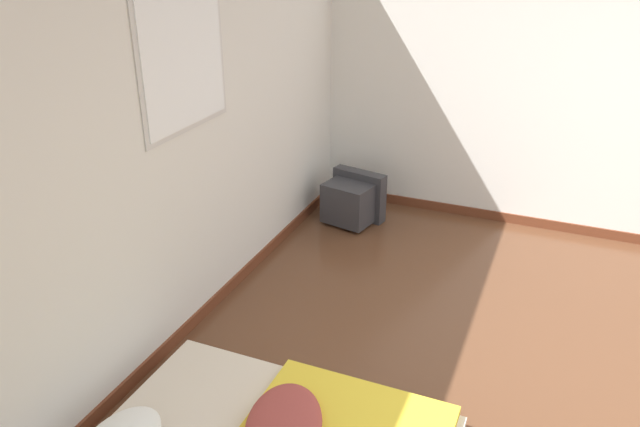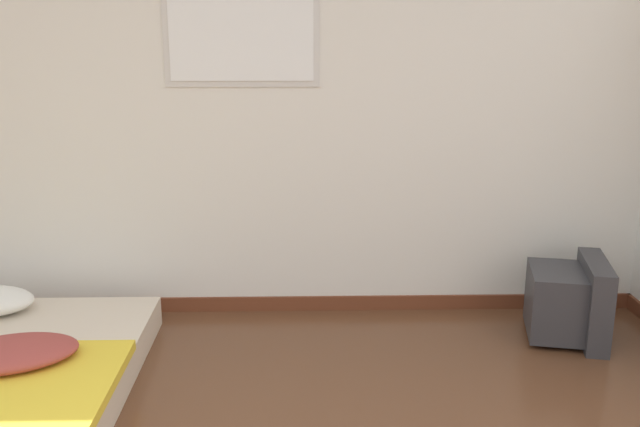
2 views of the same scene
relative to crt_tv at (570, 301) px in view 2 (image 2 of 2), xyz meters
The scene contains 2 objects.
wall_back 2.29m from the crt_tv, 166.46° to the left, with size 7.45×0.08×2.60m.
crt_tv is the anchor object (origin of this frame).
Camera 2 is at (0.47, -1.26, 1.73)m, focal length 40.00 mm.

